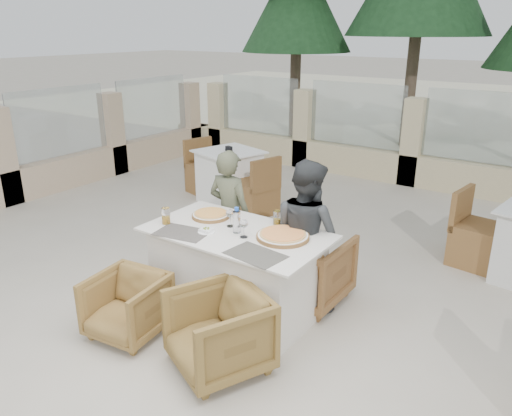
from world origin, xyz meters
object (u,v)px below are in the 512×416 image
Objects in this scene: pizza_left at (211,215)px; dining_table at (237,272)px; armchair_far_right at (308,268)px; olive_dish at (206,230)px; pizza_right at (283,235)px; wine_glass_centre at (230,217)px; beer_glass_left at (166,216)px; water_bottle at (237,220)px; diner_right at (306,235)px; beer_glass_right at (277,218)px; bg_table_a at (229,177)px; diner_left at (230,214)px; armchair_near_left at (127,306)px; armchair_far_left at (231,247)px; wine_glass_near at (244,227)px; armchair_near_right at (218,332)px.

dining_table is at bearing -20.08° from pizza_left.
olive_dish is at bearing 47.87° from armchair_far_right.
pizza_right is 0.63× the size of armchair_far_right.
wine_glass_centre is 0.59m from beer_glass_left.
water_bottle is at bearing 16.88° from beer_glass_left.
dining_table is 0.81m from beer_glass_left.
diner_right is (0.44, 0.45, 0.31)m from dining_table.
dining_table is at bearing -30.58° from wine_glass_centre.
beer_glass_right is 2.96m from bg_table_a.
pizza_right is at bearing 23.31° from olive_dish.
dining_table is 0.48m from olive_dish.
water_bottle is 0.17× the size of diner_left.
armchair_near_left is 0.36× the size of bg_table_a.
pizza_right is 1.09m from beer_glass_left.
diner_left reaches higher than armchair_near_left.
beer_glass_right is at bearing 58.50° from water_bottle.
beer_glass_left is at bearing 98.93° from armchair_far_left.
pizza_right is 4.07× the size of olive_dish.
dining_table is 0.50m from wine_glass_centre.
diner_right is at bearing 31.62° from beer_glass_left.
olive_dish is at bearing 57.75° from diner_right.
beer_glass_left is (-0.23, -0.36, 0.05)m from pizza_left.
beer_glass_left is 1.36× the size of olive_dish.
armchair_far_left is at bearing 127.33° from wine_glass_centre.
dining_table is at bearing 60.36° from diner_right.
pizza_left is 0.51× the size of armchair_far_left.
olive_dish reaches higher than armchair_near_left.
diner_right is 3.01m from bg_table_a.
armchair_far_right is at bearing -21.68° from bg_table_a.
olive_dish is at bearing 133.23° from armchair_far_left.
wine_glass_near is at bearing 43.26° from armchair_near_left.
pizza_right is 0.34× the size of diner_left.
pizza_right is (0.82, -0.04, 0.01)m from pizza_left.
armchair_near_right is at bearing -62.71° from dining_table.
water_bottle reaches higher than pizza_right.
diner_right is at bearing -22.81° from bg_table_a.
armchair_far_right is at bearing 40.18° from wine_glass_centre.
armchair_near_right is (0.26, -0.68, -0.55)m from wine_glass_near.
water_bottle is 0.17× the size of diner_right.
dining_table reaches higher than armchair_near_left.
armchair_near_left is (-0.06, -1.35, -0.05)m from armchair_far_left.
diner_left reaches higher than beer_glass_left.
armchair_far_left is 1.02× the size of armchair_near_right.
wine_glass_near is 0.14× the size of diner_left.
armchair_far_right is 1.05× the size of armchair_near_right.
pizza_right is 1.07m from armchair_far_left.
pizza_right reaches higher than armchair_far_right.
water_bottle is 3.07m from bg_table_a.
diner_right is at bearing 19.70° from pizza_left.
armchair_far_right is at bearing 52.48° from water_bottle.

